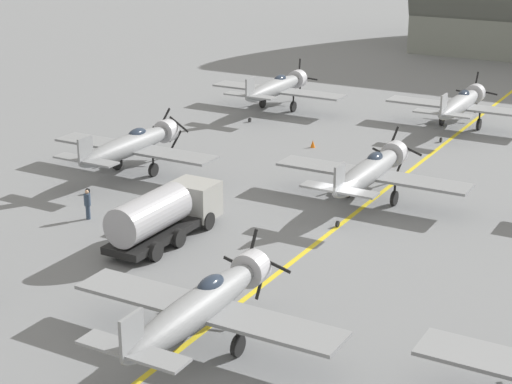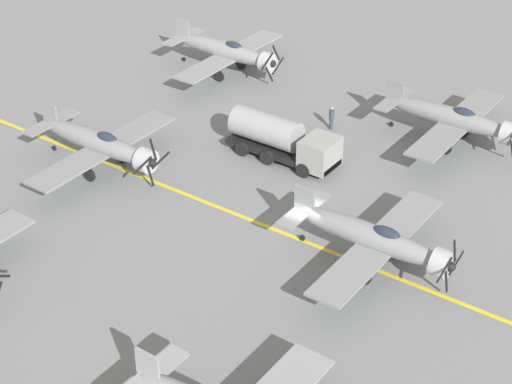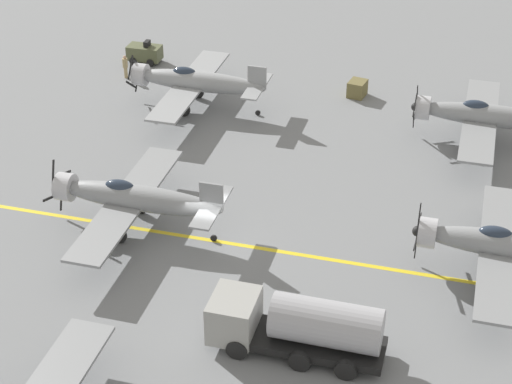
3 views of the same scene
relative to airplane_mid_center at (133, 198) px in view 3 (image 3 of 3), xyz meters
The scene contains 10 objects.
ground_plane 4.86m from the airplane_mid_center, 89.94° to the right, with size 400.00×400.00×0.00m, color slate.
taxiway_stripe 4.86m from the airplane_mid_center, 89.94° to the right, with size 0.30×160.00×0.01m, color yellow.
airplane_mid_center is the anchor object (origin of this frame).
airplane_mid_right 15.42m from the airplane_mid_center, ahead, with size 12.00×9.98×3.65m.
airplane_near_center 19.86m from the airplane_mid_center, 87.59° to the right, with size 12.00×9.98×3.77m.
airplane_near_right 23.70m from the airplane_mid_center, 49.79° to the right, with size 12.00×9.98×3.65m.
fuel_tanker 13.09m from the airplane_mid_center, 123.94° to the right, with size 2.68×8.00×2.98m.
tow_tractor 23.42m from the airplane_mid_center, 20.48° to the left, with size 1.57×2.60×1.79m.
ground_crew_inspecting 20.59m from the airplane_mid_center, 24.32° to the left, with size 0.39×0.39×1.79m.
supply_crate_by_tanker 22.18m from the airplane_mid_center, 23.87° to the right, with size 1.40×1.17×1.17m, color brown.
Camera 3 is at (-36.17, -12.54, 26.80)m, focal length 60.00 mm.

